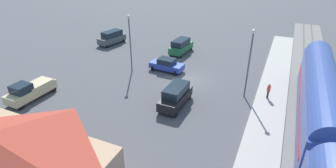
% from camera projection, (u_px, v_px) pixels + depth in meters
% --- Properties ---
extents(ground_plane, '(200.00, 200.00, 0.00)m').
position_uv_depth(ground_plane, '(188.00, 79.00, 33.64)').
color(ground_plane, '#4C4C4F').
extents(railway_track, '(4.80, 70.00, 0.30)m').
position_uv_depth(railway_track, '(311.00, 102.00, 28.49)').
color(railway_track, slate).
rests_on(railway_track, ground).
extents(platform, '(3.20, 46.00, 0.30)m').
position_uv_depth(platform, '(272.00, 94.00, 29.93)').
color(platform, '#A8A399').
rests_on(platform, ground).
extents(pedestrian_on_platform, '(0.36, 0.36, 1.71)m').
position_uv_depth(pedestrian_on_platform, '(269.00, 90.00, 28.46)').
color(pedestrian_on_platform, '#333338').
rests_on(pedestrian_on_platform, platform).
extents(suv_charcoal, '(2.95, 5.20, 2.22)m').
position_uv_depth(suv_charcoal, '(112.00, 37.00, 45.44)').
color(suv_charcoal, '#47494F').
rests_on(suv_charcoal, ground).
extents(suv_black, '(2.04, 4.93, 2.22)m').
position_uv_depth(suv_black, '(176.00, 96.00, 27.65)').
color(suv_black, black).
rests_on(suv_black, ground).
extents(sedan_blue, '(4.61, 2.49, 1.74)m').
position_uv_depth(sedan_blue, '(167.00, 65.00, 35.58)').
color(sedan_blue, '#283D9E').
rests_on(sedan_blue, ground).
extents(suv_green, '(2.33, 5.04, 2.22)m').
position_uv_depth(suv_green, '(181.00, 46.00, 41.48)').
color(suv_green, '#236638').
rests_on(suv_green, ground).
extents(pickup_tan, '(2.10, 5.45, 2.14)m').
position_uv_depth(pickup_tan, '(30.00, 90.00, 28.90)').
color(pickup_tan, '#C6B284').
rests_on(pickup_tan, ground).
extents(light_pole_near_platform, '(0.44, 0.44, 7.62)m').
position_uv_depth(light_pole_near_platform, '(250.00, 56.00, 27.61)').
color(light_pole_near_platform, '#515156').
rests_on(light_pole_near_platform, ground).
extents(light_pole_lot_center, '(0.44, 0.44, 7.49)m').
position_uv_depth(light_pole_lot_center, '(130.00, 37.00, 33.84)').
color(light_pole_lot_center, '#515156').
rests_on(light_pole_lot_center, ground).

